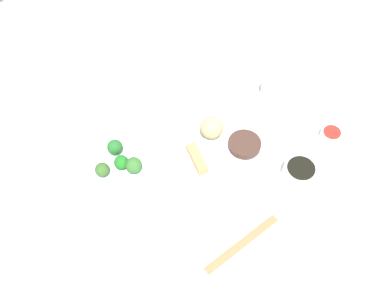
# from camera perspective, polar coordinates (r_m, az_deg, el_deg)

# --- Properties ---
(tabletop) EXTENTS (2.20, 2.20, 0.02)m
(tabletop) POSITION_cam_1_polar(r_m,az_deg,el_deg) (1.24, 4.00, -1.13)
(tabletop) COLOR white
(tabletop) RESTS_ON ground
(main_plate) EXTENTS (0.29, 0.29, 0.02)m
(main_plate) POSITION_cam_1_polar(r_m,az_deg,el_deg) (1.23, 3.90, -0.22)
(main_plate) COLOR white
(main_plate) RESTS_ON tabletop
(rice_scoop) EXTENTS (0.07, 0.07, 0.07)m
(rice_scoop) POSITION_cam_1_polar(r_m,az_deg,el_deg) (1.23, 2.70, 3.56)
(rice_scoop) COLOR tan
(rice_scoop) RESTS_ON main_plate
(spring_roll) EXTENTS (0.10, 0.07, 0.03)m
(spring_roll) POSITION_cam_1_polar(r_m,az_deg,el_deg) (1.19, 0.67, -0.68)
(spring_roll) COLOR tan
(spring_roll) RESTS_ON main_plate
(crab_rangoon_wonton) EXTENTS (0.07, 0.07, 0.02)m
(crab_rangoon_wonton) POSITION_cam_1_polar(r_m,az_deg,el_deg) (1.18, 5.31, -2.62)
(crab_rangoon_wonton) COLOR beige
(crab_rangoon_wonton) RESTS_ON main_plate
(stir_fry_heap) EXTENTS (0.10, 0.10, 0.02)m
(stir_fry_heap) POSITION_cam_1_polar(r_m,az_deg,el_deg) (1.24, 7.12, 1.23)
(stir_fry_heap) COLOR #442C23
(stir_fry_heap) RESTS_ON main_plate
(broccoli_plate) EXTENTS (0.24, 0.24, 0.01)m
(broccoli_plate) POSITION_cam_1_polar(r_m,az_deg,el_deg) (1.22, -9.29, -1.96)
(broccoli_plate) COLOR white
(broccoli_plate) RESTS_ON tabletop
(broccoli_floret_0) EXTENTS (0.04, 0.04, 0.04)m
(broccoli_floret_0) POSITION_cam_1_polar(r_m,az_deg,el_deg) (1.20, -9.55, -1.20)
(broccoli_floret_0) COLOR #1F7420
(broccoli_floret_0) RESTS_ON broccoli_plate
(broccoli_floret_1) EXTENTS (0.04, 0.04, 0.04)m
(broccoli_floret_1) POSITION_cam_1_polar(r_m,az_deg,el_deg) (1.20, -12.07, -2.16)
(broccoli_floret_1) COLOR #386228
(broccoli_floret_1) RESTS_ON broccoli_plate
(broccoli_floret_2) EXTENTS (0.05, 0.05, 0.05)m
(broccoli_floret_2) POSITION_cam_1_polar(r_m,az_deg,el_deg) (1.18, -7.90, -1.59)
(broccoli_floret_2) COLOR #356F2D
(broccoli_floret_2) RESTS_ON broccoli_plate
(broccoli_floret_3) EXTENTS (0.04, 0.04, 0.04)m
(broccoli_floret_3) POSITION_cam_1_polar(r_m,az_deg,el_deg) (1.23, -10.40, 0.85)
(broccoli_floret_3) COLOR #246828
(broccoli_floret_3) RESTS_ON broccoli_plate
(soy_sauce_bowl) EXTENTS (0.09, 0.09, 0.04)m
(soy_sauce_bowl) POSITION_cam_1_polar(r_m,az_deg,el_deg) (1.22, 14.38, -2.44)
(soy_sauce_bowl) COLOR white
(soy_sauce_bowl) RESTS_ON tabletop
(soy_sauce_bowl_liquid) EXTENTS (0.08, 0.08, 0.00)m
(soy_sauce_bowl_liquid) POSITION_cam_1_polar(r_m,az_deg,el_deg) (1.20, 14.59, -1.91)
(soy_sauce_bowl_liquid) COLOR black
(soy_sauce_bowl_liquid) RESTS_ON soy_sauce_bowl
(sauce_ramekin_sweet_and_sour) EXTENTS (0.06, 0.06, 0.03)m
(sauce_ramekin_sweet_and_sour) POSITION_cam_1_polar(r_m,az_deg,el_deg) (1.33, 18.29, 2.37)
(sauce_ramekin_sweet_and_sour) COLOR white
(sauce_ramekin_sweet_and_sour) RESTS_ON tabletop
(sauce_ramekin_sweet_and_sour_liquid) EXTENTS (0.05, 0.05, 0.00)m
(sauce_ramekin_sweet_and_sour_liquid) POSITION_cam_1_polar(r_m,az_deg,el_deg) (1.32, 18.47, 2.77)
(sauce_ramekin_sweet_and_sour_liquid) COLOR red
(sauce_ramekin_sweet_and_sour_liquid) RESTS_ON sauce_ramekin_sweet_and_sour
(teacup) EXTENTS (0.07, 0.07, 0.05)m
(teacup) POSITION_cam_1_polar(r_m,az_deg,el_deg) (1.39, 10.72, 8.67)
(teacup) COLOR white
(teacup) RESTS_ON tabletop
(chopsticks_pair) EXTENTS (0.06, 0.24, 0.01)m
(chopsticks_pair) POSITION_cam_1_polar(r_m,az_deg,el_deg) (1.11, 6.82, -12.04)
(chopsticks_pair) COLOR #A87245
(chopsticks_pair) RESTS_ON tabletop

